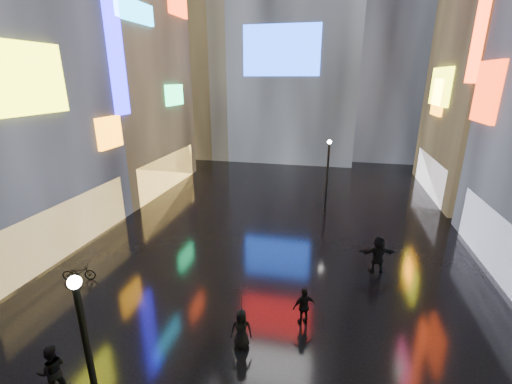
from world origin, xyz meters
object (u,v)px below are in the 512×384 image
(lamp_near, at_px, (89,358))
(bicycle, at_px, (79,272))
(lamp_far, at_px, (328,171))
(pedestrian_3, at_px, (304,306))

(lamp_near, xyz_separation_m, bicycle, (-6.20, 6.70, -2.53))
(lamp_far, distance_m, bicycle, 16.85)
(lamp_far, xyz_separation_m, pedestrian_3, (-0.41, -12.96, -2.15))
(lamp_near, distance_m, pedestrian_3, 7.90)
(pedestrian_3, bearing_deg, lamp_near, 22.53)
(lamp_near, relative_size, bicycle, 3.31)
(pedestrian_3, bearing_deg, bicycle, -33.30)
(lamp_near, relative_size, lamp_far, 1.00)
(lamp_far, bearing_deg, bicycle, -132.58)
(pedestrian_3, relative_size, bicycle, 1.01)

